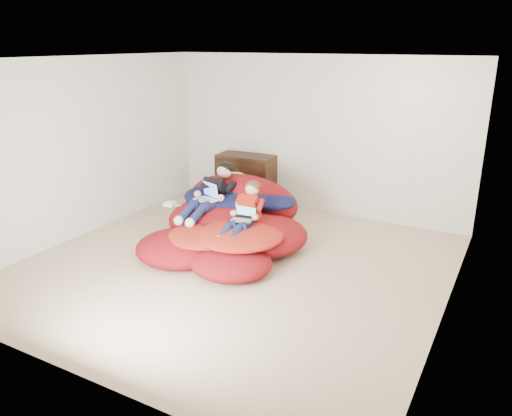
{
  "coord_description": "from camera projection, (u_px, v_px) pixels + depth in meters",
  "views": [
    {
      "loc": [
        2.98,
        -4.89,
        2.69
      ],
      "look_at": [
        0.14,
        0.3,
        0.7
      ],
      "focal_mm": 35.0,
      "sensor_mm": 36.0,
      "label": 1
    }
  ],
  "objects": [
    {
      "name": "cream_pillow",
      "position": [
        237.0,
        181.0,
        7.71
      ],
      "size": [
        0.46,
        0.29,
        0.29
      ],
      "primitive_type": "ellipsoid",
      "color": "white",
      "rests_on": "beanbag_pile"
    },
    {
      "name": "beanbag_pile",
      "position": [
        230.0,
        223.0,
        6.95
      ],
      "size": [
        2.2,
        2.38,
        0.86
      ],
      "color": "maroon",
      "rests_on": "ground"
    },
    {
      "name": "younger_boy",
      "position": [
        245.0,
        210.0,
        6.43
      ],
      "size": [
        0.3,
        0.89,
        0.64
      ],
      "color": "red",
      "rests_on": "beanbag_pile"
    },
    {
      "name": "room_shell",
      "position": [
        235.0,
        249.0,
        6.21
      ],
      "size": [
        5.1,
        5.1,
        2.77
      ],
      "color": "tan",
      "rests_on": "ground"
    },
    {
      "name": "laptop_black",
      "position": [
        244.0,
        215.0,
        6.42
      ],
      "size": [
        0.33,
        0.29,
        0.23
      ],
      "color": "black",
      "rests_on": "younger_boy"
    },
    {
      "name": "older_boy",
      "position": [
        213.0,
        191.0,
        7.09
      ],
      "size": [
        0.33,
        1.23,
        0.66
      ],
      "color": "black",
      "rests_on": "beanbag_pile"
    },
    {
      "name": "power_adapter",
      "position": [
        170.0,
        204.0,
        7.3
      ],
      "size": [
        0.16,
        0.16,
        0.05
      ],
      "primitive_type": "cube",
      "rotation": [
        0.0,
        0.0,
        0.11
      ],
      "color": "white",
      "rests_on": "beanbag_pile"
    },
    {
      "name": "dresser",
      "position": [
        246.0,
        180.0,
        8.51
      ],
      "size": [
        0.98,
        0.56,
        0.86
      ],
      "color": "black",
      "rests_on": "ground"
    },
    {
      "name": "laptop_white",
      "position": [
        208.0,
        195.0,
        6.99
      ],
      "size": [
        0.36,
        0.34,
        0.23
      ],
      "color": "white",
      "rests_on": "older_boy"
    }
  ]
}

